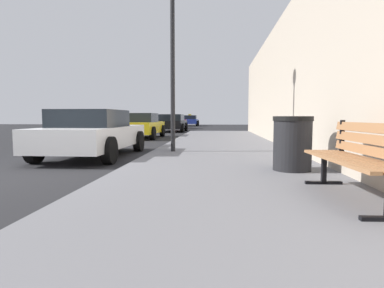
{
  "coord_description": "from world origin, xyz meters",
  "views": [
    {
      "loc": [
        3.79,
        -5.71,
        1.08
      ],
      "look_at": [
        3.34,
        0.01,
        0.6
      ],
      "focal_mm": 30.05,
      "sensor_mm": 36.0,
      "label": 1
    }
  ],
  "objects_px": {
    "bench": "(359,154)",
    "car_red": "(175,122)",
    "car_yellow": "(140,125)",
    "car_black": "(172,123)",
    "trash_bin": "(292,143)",
    "car_blue": "(190,121)",
    "street_lamp": "(172,39)",
    "car_white": "(93,133)"
  },
  "relations": [
    {
      "from": "bench",
      "to": "car_red",
      "type": "xyz_separation_m",
      "value": [
        -5.5,
        26.16,
        -0.02
      ]
    },
    {
      "from": "car_red",
      "to": "car_yellow",
      "type": "bearing_deg",
      "value": -90.02
    },
    {
      "from": "car_yellow",
      "to": "car_black",
      "type": "relative_size",
      "value": 0.93
    },
    {
      "from": "trash_bin",
      "to": "car_blue",
      "type": "distance_m",
      "value": 33.07
    },
    {
      "from": "bench",
      "to": "trash_bin",
      "type": "distance_m",
      "value": 1.98
    },
    {
      "from": "car_red",
      "to": "bench",
      "type": "bearing_deg",
      "value": -78.12
    },
    {
      "from": "street_lamp",
      "to": "car_white",
      "type": "xyz_separation_m",
      "value": [
        -2.16,
        -0.17,
        -2.5
      ]
    },
    {
      "from": "car_red",
      "to": "car_blue",
      "type": "bearing_deg",
      "value": 85.73
    },
    {
      "from": "car_black",
      "to": "car_yellow",
      "type": "bearing_deg",
      "value": -94.32
    },
    {
      "from": "car_yellow",
      "to": "street_lamp",
      "type": "bearing_deg",
      "value": -70.14
    },
    {
      "from": "trash_bin",
      "to": "car_white",
      "type": "bearing_deg",
      "value": 149.45
    },
    {
      "from": "trash_bin",
      "to": "car_blue",
      "type": "xyz_separation_m",
      "value": [
        -4.58,
        32.75,
        0.02
      ]
    },
    {
      "from": "car_yellow",
      "to": "car_black",
      "type": "bearing_deg",
      "value": 85.68
    },
    {
      "from": "street_lamp",
      "to": "car_red",
      "type": "bearing_deg",
      "value": 97.25
    },
    {
      "from": "car_blue",
      "to": "car_yellow",
      "type": "bearing_deg",
      "value": -91.65
    },
    {
      "from": "car_yellow",
      "to": "car_blue",
      "type": "relative_size",
      "value": 0.98
    },
    {
      "from": "bench",
      "to": "car_white",
      "type": "xyz_separation_m",
      "value": [
        -4.96,
        4.71,
        -0.02
      ]
    },
    {
      "from": "car_white",
      "to": "car_red",
      "type": "bearing_deg",
      "value": 91.47
    },
    {
      "from": "car_red",
      "to": "street_lamp",
      "type": "bearing_deg",
      "value": -82.75
    },
    {
      "from": "bench",
      "to": "car_blue",
      "type": "height_order",
      "value": "car_blue"
    },
    {
      "from": "car_white",
      "to": "street_lamp",
      "type": "bearing_deg",
      "value": 4.53
    },
    {
      "from": "street_lamp",
      "to": "trash_bin",
      "type": "bearing_deg",
      "value": -49.39
    },
    {
      "from": "car_black",
      "to": "car_red",
      "type": "distance_m",
      "value": 6.44
    },
    {
      "from": "car_white",
      "to": "bench",
      "type": "bearing_deg",
      "value": -43.52
    },
    {
      "from": "bench",
      "to": "car_blue",
      "type": "relative_size",
      "value": 0.43
    },
    {
      "from": "bench",
      "to": "car_blue",
      "type": "bearing_deg",
      "value": 95.86
    },
    {
      "from": "street_lamp",
      "to": "car_red",
      "type": "height_order",
      "value": "street_lamp"
    },
    {
      "from": "car_white",
      "to": "car_yellow",
      "type": "relative_size",
      "value": 1.03
    },
    {
      "from": "car_blue",
      "to": "car_black",
      "type": "bearing_deg",
      "value": -90.33
    },
    {
      "from": "car_black",
      "to": "car_blue",
      "type": "height_order",
      "value": "car_blue"
    },
    {
      "from": "street_lamp",
      "to": "car_yellow",
      "type": "distance_m",
      "value": 8.37
    },
    {
      "from": "car_white",
      "to": "car_red",
      "type": "relative_size",
      "value": 1.06
    },
    {
      "from": "car_white",
      "to": "trash_bin",
      "type": "bearing_deg",
      "value": -30.55
    },
    {
      "from": "bench",
      "to": "car_black",
      "type": "relative_size",
      "value": 0.41
    },
    {
      "from": "car_blue",
      "to": "trash_bin",
      "type": "bearing_deg",
      "value": -82.05
    },
    {
      "from": "car_black",
      "to": "trash_bin",
      "type": "bearing_deg",
      "value": -75.32
    },
    {
      "from": "trash_bin",
      "to": "car_yellow",
      "type": "xyz_separation_m",
      "value": [
        -5.22,
        10.43,
        0.02
      ]
    },
    {
      "from": "bench",
      "to": "street_lamp",
      "type": "xyz_separation_m",
      "value": [
        -2.8,
        4.88,
        2.48
      ]
    },
    {
      "from": "car_black",
      "to": "car_red",
      "type": "relative_size",
      "value": 1.1
    },
    {
      "from": "bench",
      "to": "car_white",
      "type": "distance_m",
      "value": 6.83
    },
    {
      "from": "street_lamp",
      "to": "car_black",
      "type": "distance_m",
      "value": 15.23
    },
    {
      "from": "trash_bin",
      "to": "car_black",
      "type": "xyz_separation_m",
      "value": [
        -4.66,
        17.79,
        0.02
      ]
    }
  ]
}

